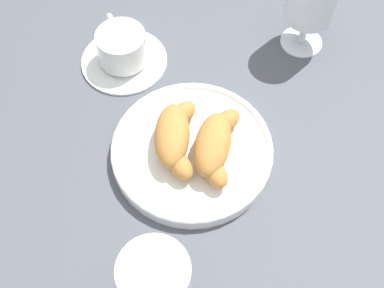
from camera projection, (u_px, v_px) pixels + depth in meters
name	position (u px, v px, depth m)	size (l,w,h in m)	color
ground_plane	(201.00, 162.00, 0.73)	(2.20, 2.20, 0.00)	#4C4F56
pastry_plate	(192.00, 150.00, 0.72)	(0.23, 0.23, 0.02)	white
croissant_large	(174.00, 136.00, 0.70)	(0.13, 0.08, 0.04)	#BC7A38
croissant_small	(214.00, 143.00, 0.69)	(0.13, 0.09, 0.04)	#BC7A38
coffee_cup_near	(122.00, 50.00, 0.80)	(0.14, 0.14, 0.06)	white
juice_glass_left	(156.00, 283.00, 0.54)	(0.08, 0.08, 0.14)	white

